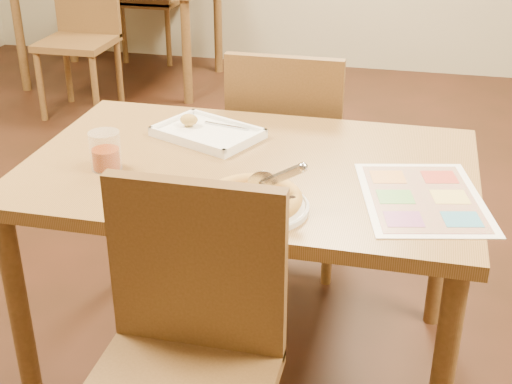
% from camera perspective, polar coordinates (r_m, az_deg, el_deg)
% --- Properties ---
extents(dining_table, '(1.30, 0.85, 0.72)m').
position_cam_1_polar(dining_table, '(2.11, -0.54, 0.16)').
color(dining_table, olive).
rests_on(dining_table, ground).
extents(chair_near, '(0.42, 0.42, 0.47)m').
position_cam_1_polar(chair_near, '(1.65, -5.58, -11.02)').
color(chair_near, brown).
rests_on(chair_near, ground).
extents(chair_far, '(0.42, 0.42, 0.47)m').
position_cam_1_polar(chair_far, '(2.67, 2.54, 4.40)').
color(chair_far, brown).
rests_on(chair_far, ground).
extents(bg_chair_near, '(0.42, 0.42, 0.47)m').
position_cam_1_polar(bg_chair_near, '(4.64, -13.77, 13.20)').
color(bg_chair_near, brown).
rests_on(bg_chair_near, ground).
extents(plate, '(0.36, 0.36, 0.01)m').
position_cam_1_polar(plate, '(1.81, 0.00, -1.21)').
color(plate, white).
rests_on(plate, dining_table).
extents(pizza, '(0.25, 0.25, 0.04)m').
position_cam_1_polar(pizza, '(1.81, -0.19, -0.51)').
color(pizza, gold).
rests_on(pizza, plate).
extents(pizza_cutter, '(0.14, 0.07, 0.09)m').
position_cam_1_polar(pizza_cutter, '(1.79, 1.58, 1.07)').
color(pizza_cutter, silver).
rests_on(pizza_cutter, pizza).
extents(appetizer_tray, '(0.37, 0.32, 0.06)m').
position_cam_1_polar(appetizer_tray, '(2.27, -4.00, 4.73)').
color(appetizer_tray, white).
rests_on(appetizer_tray, dining_table).
extents(glass_tumbler, '(0.09, 0.09, 0.11)m').
position_cam_1_polar(glass_tumbler, '(2.07, -11.94, 3.08)').
color(glass_tumbler, maroon).
rests_on(glass_tumbler, dining_table).
extents(menu, '(0.40, 0.49, 0.00)m').
position_cam_1_polar(menu, '(1.92, 13.18, -0.43)').
color(menu, white).
rests_on(menu, dining_table).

